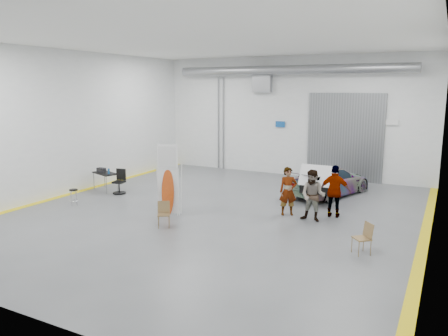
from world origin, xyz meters
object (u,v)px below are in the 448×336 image
at_px(sedan_car, 330,181).
at_px(office_chair, 120,183).
at_px(person_c, 335,191).
at_px(surfboard_display, 166,186).
at_px(folding_chair_near, 164,219).
at_px(shop_stool, 74,198).
at_px(person_b, 313,196).
at_px(folding_chair_far, 361,244).
at_px(person_a, 288,191).
at_px(work_table, 104,173).

bearing_deg(sedan_car, office_chair, 44.12).
xyz_separation_m(sedan_car, person_c, (0.92, -3.12, 0.31)).
distance_m(sedan_car, surfboard_display, 7.18).
xyz_separation_m(person_c, folding_chair_near, (-4.61, -3.67, -0.66)).
height_order(sedan_car, person_c, person_c).
xyz_separation_m(folding_chair_near, shop_stool, (-4.56, 0.54, 0.06)).
xyz_separation_m(person_c, shop_stool, (-9.17, -3.13, -0.60)).
height_order(person_b, folding_chair_far, person_b).
xyz_separation_m(surfboard_display, folding_chair_near, (0.66, -1.09, -0.83)).
distance_m(person_b, shop_stool, 8.95).
height_order(surfboard_display, folding_chair_near, surfboard_display).
relative_size(surfboard_display, office_chair, 2.62).
distance_m(person_a, person_b, 1.03).
xyz_separation_m(person_a, work_table, (-8.40, -0.13, -0.07)).
bearing_deg(work_table, person_a, 0.87).
xyz_separation_m(sedan_car, folding_chair_far, (2.41, -6.24, -0.34)).
relative_size(person_b, person_c, 0.96).
height_order(person_a, surfboard_display, surfboard_display).
relative_size(person_a, folding_chair_near, 2.08).
bearing_deg(work_table, folding_chair_near, -29.78).
distance_m(sedan_car, work_table, 9.76).
relative_size(sedan_car, person_c, 2.29).
distance_m(person_b, folding_chair_near, 5.02).
xyz_separation_m(person_a, folding_chair_near, (-3.09, -3.17, -0.60)).
xyz_separation_m(person_a, folding_chair_far, (3.02, -2.61, -0.59)).
bearing_deg(folding_chair_near, work_table, 116.94).
bearing_deg(shop_stool, folding_chair_near, -6.75).
bearing_deg(work_table, person_c, 3.64).
distance_m(folding_chair_near, folding_chair_far, 6.13).
bearing_deg(office_chair, surfboard_display, -37.44).
bearing_deg(work_table, office_chair, -8.03).
bearing_deg(folding_chair_near, surfboard_display, 87.64).
bearing_deg(sedan_car, folding_chair_near, 79.65).
distance_m(person_a, folding_chair_far, 4.03).
bearing_deg(surfboard_display, office_chair, 136.02).
distance_m(person_a, shop_stool, 8.10).
relative_size(person_c, folding_chair_far, 2.11).
height_order(sedan_car, office_chair, sedan_car).
height_order(person_a, person_b, person_b).
bearing_deg(sedan_car, folding_chair_far, 129.34).
height_order(folding_chair_far, office_chair, office_chair).
xyz_separation_m(person_b, office_chair, (-8.39, 0.04, -0.43)).
height_order(person_a, folding_chair_near, person_a).
bearing_deg(sedan_car, person_c, 124.59).
distance_m(surfboard_display, folding_chair_near, 1.52).
xyz_separation_m(surfboard_display, work_table, (-4.66, 1.95, -0.30)).
bearing_deg(person_c, shop_stool, 12.36).
bearing_deg(folding_chair_far, surfboard_display, -136.17).
relative_size(shop_stool, office_chair, 0.63).
xyz_separation_m(sedan_car, person_a, (-0.61, -3.62, 0.25)).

